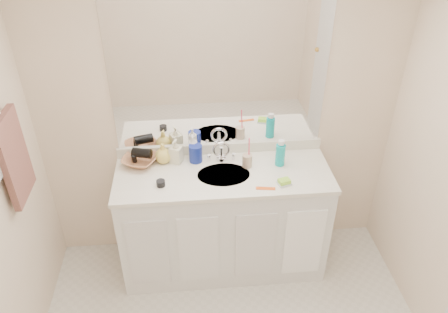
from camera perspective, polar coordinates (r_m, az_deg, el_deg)
name	(u,v)px	position (r m, az deg, el deg)	size (l,w,h in m)	color
wall_back	(220,114)	(3.12, -0.56, 5.59)	(2.60, 0.02, 2.40)	beige
vanity_cabinet	(223,221)	(3.35, -0.08, -8.47)	(1.50, 0.55, 0.85)	silver
countertop	(223,174)	(3.07, -0.09, -2.36)	(1.52, 0.57, 0.03)	silver
backsplash	(220,148)	(3.25, -0.51, 1.10)	(1.52, 0.03, 0.08)	silver
sink_basin	(224,176)	(3.05, -0.05, -2.54)	(0.37, 0.37, 0.02)	beige
faucet	(221,154)	(3.16, -0.35, 0.36)	(0.02, 0.02, 0.11)	silver
mirror	(220,66)	(2.97, -0.59, 11.69)	(1.48, 0.01, 1.20)	white
blue_mug	(196,153)	(3.15, -3.73, 0.41)	(0.10, 0.10, 0.13)	navy
tan_cup	(247,161)	(3.10, 3.05, -0.55)	(0.07, 0.07, 0.09)	tan
toothbrush	(249,148)	(3.05, 3.29, 1.06)	(0.01, 0.01, 0.18)	#FD4266
mouthwash_bottle	(280,155)	(3.12, 7.36, 0.20)	(0.07, 0.07, 0.16)	#0EA8AA
soap_dish	(284,183)	(2.98, 7.85, -3.51)	(0.09, 0.07, 0.01)	silver
green_soap	(284,181)	(2.97, 7.88, -3.21)	(0.08, 0.05, 0.03)	#9BE036
orange_comb	(266,188)	(2.92, 5.45, -4.16)	(0.13, 0.03, 0.01)	#EE5819
dark_jar	(161,183)	(2.96, -8.27, -3.48)	(0.06, 0.06, 0.04)	black
soap_bottle_white	(193,146)	(3.18, -4.06, 1.32)	(0.07, 0.07, 0.19)	silver
soap_bottle_cream	(176,151)	(3.14, -6.29, 0.73)	(0.08, 0.08, 0.18)	beige
soap_bottle_yellow	(163,153)	(3.16, -7.98, 0.45)	(0.12, 0.12, 0.15)	#DCC255
wicker_basket	(140,160)	(3.19, -10.92, -0.48)	(0.24, 0.24, 0.06)	#AA6A44
hair_dryer	(142,153)	(3.16, -10.67, 0.45)	(0.07, 0.07, 0.14)	black
hand_towel	(14,158)	(2.83, -25.70, -0.17)	(0.04, 0.32, 0.55)	brown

